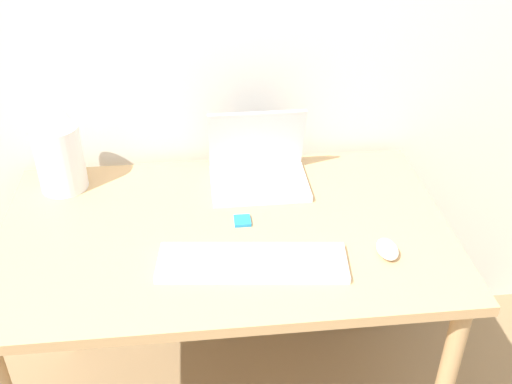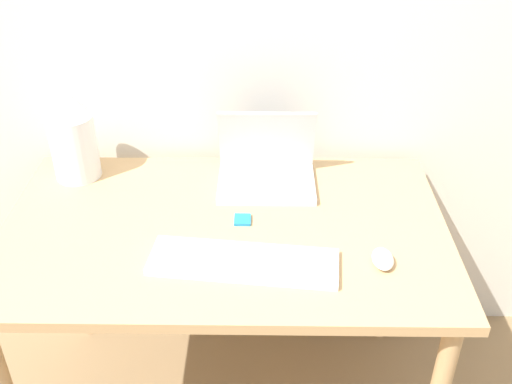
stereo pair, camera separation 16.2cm
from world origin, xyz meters
name	(u,v)px [view 1 (the left image)]	position (x,y,z in m)	size (l,w,h in m)	color
desk	(226,254)	(0.00, 0.38, 0.65)	(1.24, 0.75, 0.75)	tan
laptop	(258,168)	(0.12, 0.61, 0.80)	(0.29, 0.22, 0.23)	silver
keyboard	(252,262)	(0.06, 0.21, 0.76)	(0.49, 0.19, 0.02)	white
mouse	(387,249)	(0.41, 0.22, 0.76)	(0.05, 0.09, 0.03)	white
vase	(57,146)	(-0.47, 0.64, 0.89)	(0.14, 0.14, 0.29)	white
mp3_player	(242,221)	(0.05, 0.40, 0.75)	(0.05, 0.05, 0.01)	#1E7FB7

